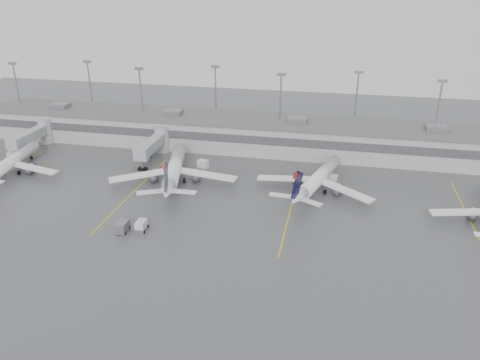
% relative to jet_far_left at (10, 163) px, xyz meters
% --- Properties ---
extents(ground, '(260.00, 260.00, 0.00)m').
position_rel_jet_far_left_xyz_m(ground, '(50.59, -27.35, -2.88)').
color(ground, '#4F4F51').
rests_on(ground, ground).
extents(terminal, '(152.00, 17.00, 9.45)m').
position_rel_jet_far_left_xyz_m(terminal, '(50.58, 30.63, 1.29)').
color(terminal, '#A1A19C').
rests_on(terminal, ground).
extents(light_masts, '(142.40, 8.00, 20.60)m').
position_rel_jet_far_left_xyz_m(light_masts, '(50.59, 36.40, 9.14)').
color(light_masts, gray).
rests_on(light_masts, ground).
extents(jet_bridge_left, '(4.00, 17.20, 7.00)m').
position_rel_jet_far_left_xyz_m(jet_bridge_left, '(-4.91, 18.37, 0.99)').
color(jet_bridge_left, gray).
rests_on(jet_bridge_left, ground).
extents(jet_bridge_right, '(4.00, 17.20, 7.00)m').
position_rel_jet_far_left_xyz_m(jet_bridge_right, '(30.09, 18.37, 0.99)').
color(jet_bridge_right, gray).
rests_on(jet_bridge_right, ground).
extents(stand_markings, '(105.25, 40.00, 0.01)m').
position_rel_jet_far_left_xyz_m(stand_markings, '(50.59, -3.35, -2.88)').
color(stand_markings, yellow).
rests_on(stand_markings, ground).
extents(jet_far_left, '(25.33, 28.58, 9.28)m').
position_rel_jet_far_left_xyz_m(jet_far_left, '(0.00, 0.00, 0.00)').
color(jet_far_left, white).
rests_on(jet_far_left, ground).
extents(jet_mid_left, '(28.53, 32.35, 10.63)m').
position_rel_jet_far_left_xyz_m(jet_mid_left, '(40.19, 3.59, 0.42)').
color(jet_mid_left, white).
rests_on(jet_mid_left, ground).
extents(jet_mid_right, '(25.75, 29.29, 9.73)m').
position_rel_jet_far_left_xyz_m(jet_mid_right, '(72.79, 5.33, 0.14)').
color(jet_mid_right, white).
rests_on(jet_mid_right, ground).
extents(baggage_tug, '(2.14, 3.17, 1.98)m').
position_rel_jet_far_left_xyz_m(baggage_tug, '(41.63, -19.19, -2.11)').
color(baggage_tug, silver).
rests_on(baggage_tug, ground).
extents(baggage_cart, '(1.98, 3.25, 2.03)m').
position_rel_jet_far_left_xyz_m(baggage_cart, '(38.43, -20.39, -1.82)').
color(baggage_cart, slate).
rests_on(baggage_cart, ground).
extents(gse_uld_a, '(2.71, 1.88, 1.86)m').
position_rel_jet_far_left_xyz_m(gse_uld_a, '(-6.14, 8.99, -1.95)').
color(gse_uld_a, silver).
rests_on(gse_uld_a, ground).
extents(gse_uld_b, '(2.89, 2.24, 1.82)m').
position_rel_jet_far_left_xyz_m(gse_uld_b, '(44.06, 13.85, -1.97)').
color(gse_uld_b, silver).
rests_on(gse_uld_b, ground).
extents(gse_uld_c, '(2.43, 1.85, 1.56)m').
position_rel_jet_far_left_xyz_m(gse_uld_c, '(76.06, 11.86, -2.10)').
color(gse_uld_c, silver).
rests_on(gse_uld_c, ground).
extents(gse_loader, '(2.05, 3.05, 1.82)m').
position_rel_jet_far_left_xyz_m(gse_loader, '(27.58, 17.32, -1.97)').
color(gse_loader, slate).
rests_on(gse_loader, ground).
extents(cone_a, '(0.46, 0.46, 0.73)m').
position_rel_jet_far_left_xyz_m(cone_a, '(5.46, 6.09, -2.52)').
color(cone_a, '#E06104').
rests_on(cone_a, ground).
extents(cone_b, '(0.50, 0.50, 0.79)m').
position_rel_jet_far_left_xyz_m(cone_b, '(27.43, 9.16, -2.49)').
color(cone_b, '#E06104').
rests_on(cone_b, ground).
extents(cone_c, '(0.40, 0.40, 0.64)m').
position_rel_jet_far_left_xyz_m(cone_c, '(60.76, 9.90, -2.56)').
color(cone_c, '#E06104').
rests_on(cone_c, ground).
extents(cone_d, '(0.42, 0.42, 0.67)m').
position_rel_jet_far_left_xyz_m(cone_d, '(100.38, 12.45, -2.55)').
color(cone_d, '#E06104').
rests_on(cone_d, ground).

